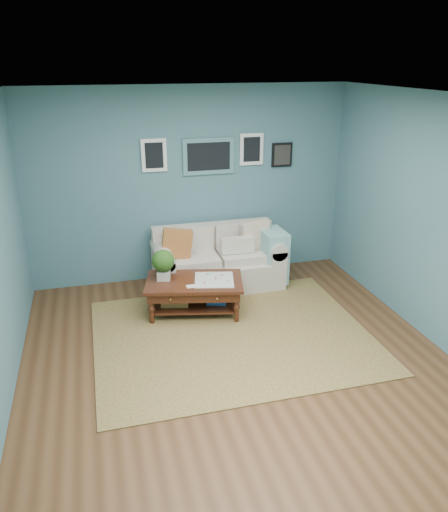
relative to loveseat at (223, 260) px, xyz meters
name	(u,v)px	position (x,y,z in m)	size (l,w,h in m)	color
room_shell	(242,243)	(-0.33, -1.97, 0.98)	(5.00, 5.02, 2.70)	brown
area_rug	(232,335)	(-0.26, -1.40, -0.37)	(3.14, 2.51, 0.01)	brown
loveseat	(223,260)	(0.00, 0.00, 0.00)	(1.81, 0.82, 0.93)	beige
coffee_table	(189,286)	(-0.62, -0.70, -0.01)	(1.32, 0.95, 0.83)	#32170D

